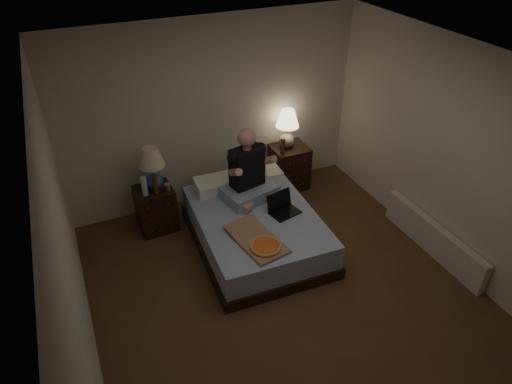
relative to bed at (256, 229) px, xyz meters
name	(u,v)px	position (x,y,z in m)	size (l,w,h in m)	color
floor	(290,299)	(-0.04, -0.99, -0.23)	(4.00, 4.50, 0.00)	brown
ceiling	(303,75)	(-0.04, -0.99, 2.27)	(4.00, 4.50, 0.00)	white
wall_back	(214,114)	(-0.04, 1.26, 1.02)	(4.00, 2.50, 0.00)	silver
wall_left	(70,267)	(-2.04, -0.99, 1.02)	(4.50, 2.50, 0.00)	silver
wall_right	(459,162)	(1.96, -0.99, 1.02)	(4.50, 2.50, 0.00)	silver
bed	(256,229)	(0.00, 0.00, 0.00)	(1.37, 1.82, 0.46)	#5368A6
nightstand_left	(156,209)	(-1.03, 0.83, 0.07)	(0.46, 0.41, 0.60)	black
nightstand_right	(289,167)	(0.98, 1.02, 0.10)	(0.50, 0.45, 0.65)	black
lamp_left	(152,168)	(-1.00, 0.85, 0.65)	(0.32, 0.32, 0.56)	#294A97
lamp_right	(287,129)	(0.94, 1.06, 0.70)	(0.32, 0.32, 0.56)	gray
water_bottle	(144,186)	(-1.14, 0.75, 0.49)	(0.07, 0.07, 0.25)	silver
soda_can	(167,187)	(-0.87, 0.72, 0.42)	(0.07, 0.07, 0.10)	#B2B3AE
beer_bottle_left	(156,185)	(-1.01, 0.72, 0.48)	(0.06, 0.06, 0.23)	#5D290D
beer_bottle_right	(283,146)	(0.81, 0.91, 0.53)	(0.06, 0.06, 0.23)	#5E270D
person	(249,166)	(0.07, 0.37, 0.69)	(0.66, 0.52, 0.93)	black
laptop	(285,205)	(0.32, -0.12, 0.35)	(0.34, 0.28, 0.24)	black
pizza_box	(266,247)	(-0.17, -0.62, 0.27)	(0.40, 0.76, 0.08)	tan
radiator	(433,238)	(1.89, -0.99, -0.03)	(0.10, 1.60, 0.40)	silver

